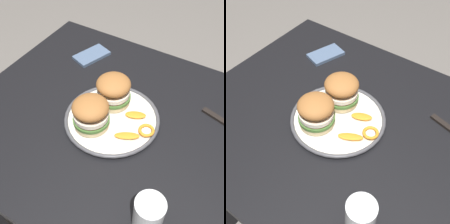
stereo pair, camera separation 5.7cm
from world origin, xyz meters
TOP-DOWN VIEW (x-y plane):
  - ground_plane at (0.00, 0.00)m, footprint 8.00×8.00m
  - dining_table at (0.00, 0.00)m, footprint 1.11×0.82m
  - dinner_plate at (0.08, 0.01)m, footprint 0.30×0.30m
  - sandwich_half_left at (0.12, 0.06)m, footprint 0.12×0.12m
  - sandwich_half_right at (0.11, -0.05)m, footprint 0.14×0.14m
  - orange_peel_curled at (-0.04, 0.01)m, footprint 0.07×0.07m
  - orange_peel_strip_long at (0.00, 0.05)m, footprint 0.08×0.06m
  - orange_peel_strip_short at (0.02, -0.03)m, footprint 0.07×0.05m
  - drinking_glass at (-0.16, 0.25)m, footprint 0.07×0.07m
  - folded_napkin at (0.32, -0.24)m, footprint 0.12×0.15m

SIDE VIEW (x-z plane):
  - ground_plane at x=0.00m, z-range 0.00..0.00m
  - dining_table at x=0.00m, z-range 0.25..1.00m
  - folded_napkin at x=0.32m, z-range 0.74..0.75m
  - dinner_plate at x=0.08m, z-range 0.74..0.76m
  - orange_peel_strip_long at x=0.00m, z-range 0.76..0.77m
  - orange_peel_strip_short at x=0.02m, z-range 0.76..0.77m
  - orange_peel_curled at x=-0.04m, z-range 0.76..0.77m
  - drinking_glass at x=-0.16m, z-range 0.74..0.85m
  - sandwich_half_left at x=0.12m, z-range 0.76..0.86m
  - sandwich_half_right at x=0.11m, z-range 0.76..0.86m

